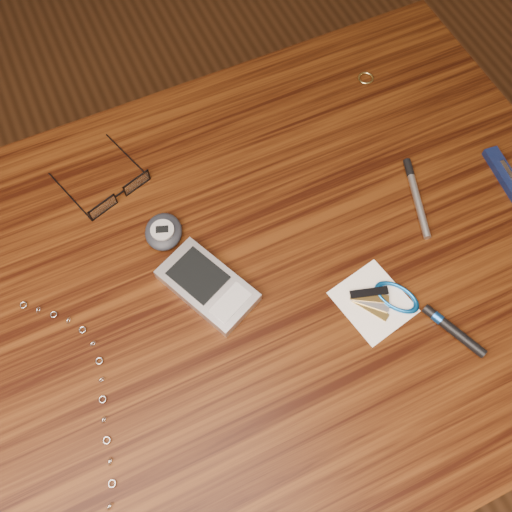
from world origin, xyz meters
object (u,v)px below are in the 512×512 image
object	(u,v)px
notepad_keys	(385,299)
pocket_knife	(505,175)
desk	(241,314)
pda_phone	(207,285)
eyeglasses	(117,193)
pedometer	(163,232)
silver_pen	(415,192)

from	to	relation	value
notepad_keys	pocket_knife	bearing A→B (deg)	19.89
desk	pda_phone	distance (m)	0.12
pda_phone	notepad_keys	size ratio (longest dim) A/B	1.28
pda_phone	pocket_knife	world-z (taller)	pda_phone
notepad_keys	pda_phone	bearing A→B (deg)	150.90
desk	notepad_keys	xyz separation A→B (m)	(0.16, -0.10, 0.11)
notepad_keys	desk	bearing A→B (deg)	149.52
eyeglasses	pocket_knife	bearing A→B (deg)	-21.59
pedometer	pocket_knife	size ratio (longest dim) A/B	0.75
silver_pen	notepad_keys	bearing A→B (deg)	-134.64
pda_phone	pedometer	xyz separation A→B (m)	(-0.02, 0.10, 0.00)
pedometer	desk	bearing A→B (deg)	-61.58
silver_pen	eyeglasses	bearing A→B (deg)	155.78
pocket_knife	eyeglasses	bearing A→B (deg)	158.41
pda_phone	silver_pen	bearing A→B (deg)	1.89
pda_phone	silver_pen	size ratio (longest dim) A/B	1.16
pedometer	silver_pen	world-z (taller)	pedometer
eyeglasses	notepad_keys	size ratio (longest dim) A/B	1.18
desk	pocket_knife	xyz separation A→B (m)	(0.41, -0.00, 0.11)
desk	pda_phone	xyz separation A→B (m)	(-0.04, 0.02, 0.11)
pocket_knife	silver_pen	size ratio (longest dim) A/B	0.77
desk	silver_pen	distance (m)	0.30
eyeglasses	notepad_keys	bearing A→B (deg)	-48.44
eyeglasses	pedometer	distance (m)	0.09
desk	silver_pen	bearing A→B (deg)	5.30
silver_pen	pda_phone	bearing A→B (deg)	-178.11
silver_pen	pocket_knife	bearing A→B (deg)	-13.39
desk	pedometer	xyz separation A→B (m)	(-0.06, 0.11, 0.11)
desk	pocket_knife	bearing A→B (deg)	-0.67
pedometer	silver_pen	xyz separation A→B (m)	(0.34, -0.09, -0.01)
silver_pen	desk	bearing A→B (deg)	-174.70
notepad_keys	pocket_knife	distance (m)	0.27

